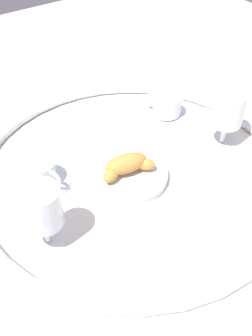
% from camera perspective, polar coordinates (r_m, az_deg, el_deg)
% --- Properties ---
extents(ground_plane, '(2.20, 2.20, 0.00)m').
position_cam_1_polar(ground_plane, '(0.91, 0.78, -0.47)').
color(ground_plane, silver).
extents(table_chrome_rim, '(0.73, 0.73, 0.02)m').
position_cam_1_polar(table_chrome_rim, '(0.90, 0.79, 0.09)').
color(table_chrome_rim, silver).
rests_on(table_chrome_rim, ground_plane).
extents(pastry_plate, '(0.19, 0.19, 0.02)m').
position_cam_1_polar(pastry_plate, '(0.89, -0.00, -0.85)').
color(pastry_plate, silver).
rests_on(pastry_plate, ground_plane).
extents(croissant_large, '(0.13, 0.08, 0.04)m').
position_cam_1_polar(croissant_large, '(0.87, 0.09, 0.46)').
color(croissant_large, '#CC893D').
rests_on(croissant_large, pastry_plate).
extents(coffee_cup_near, '(0.14, 0.14, 0.06)m').
position_cam_1_polar(coffee_cup_near, '(0.89, -12.55, -0.97)').
color(coffee_cup_near, silver).
rests_on(coffee_cup_near, ground_plane).
extents(coffee_cup_far, '(0.14, 0.14, 0.06)m').
position_cam_1_polar(coffee_cup_far, '(1.08, 5.93, 8.76)').
color(coffee_cup_far, silver).
rests_on(coffee_cup_far, ground_plane).
extents(juice_glass_left, '(0.08, 0.08, 0.14)m').
position_cam_1_polar(juice_glass_left, '(0.72, -12.21, -5.94)').
color(juice_glass_left, white).
rests_on(juice_glass_left, ground_plane).
extents(juice_glass_right, '(0.08, 0.08, 0.14)m').
position_cam_1_polar(juice_glass_right, '(0.97, 14.67, 7.91)').
color(juice_glass_right, white).
rests_on(juice_glass_right, ground_plane).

